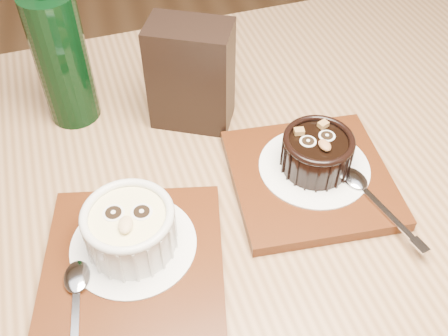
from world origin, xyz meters
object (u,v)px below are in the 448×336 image
object	(u,v)px
condiment_stand	(191,76)
green_bottle	(61,55)
table	(217,262)
ramekin_dark	(317,151)
tray_right	(310,178)
ramekin_white	(130,227)
tray_left	(134,261)

from	to	relation	value
condiment_stand	green_bottle	bearing A→B (deg)	162.97
table	ramekin_dark	xyz separation A→B (m)	(0.13, 0.03, 0.13)
tray_right	condiment_stand	size ratio (longest dim) A/B	1.29
table	green_bottle	size ratio (longest dim) A/B	5.20
condiment_stand	green_bottle	xyz separation A→B (m)	(-0.15, 0.05, 0.02)
ramekin_white	condiment_stand	size ratio (longest dim) A/B	0.66
condiment_stand	ramekin_white	bearing A→B (deg)	-117.42
ramekin_dark	condiment_stand	bearing A→B (deg)	122.79
table	ramekin_white	distance (m)	0.17
table	tray_left	size ratio (longest dim) A/B	7.01
tray_left	ramekin_white	world-z (taller)	ramekin_white
ramekin_white	table	bearing A→B (deg)	27.01
ramekin_white	green_bottle	bearing A→B (deg)	112.58
tray_left	ramekin_white	size ratio (longest dim) A/B	1.95
table	ramekin_dark	distance (m)	0.19
ramekin_dark	ramekin_white	bearing A→B (deg)	-173.04
tray_left	green_bottle	xyz separation A→B (m)	(-0.05, 0.26, 0.09)
tray_right	green_bottle	distance (m)	0.34
tray_left	ramekin_white	distance (m)	0.04
green_bottle	tray_left	bearing A→B (deg)	-79.42
condiment_stand	ramekin_dark	bearing A→B (deg)	-48.84
ramekin_dark	condiment_stand	size ratio (longest dim) A/B	0.58
tray_right	ramekin_dark	world-z (taller)	ramekin_dark
tray_right	table	bearing A→B (deg)	-168.49
ramekin_white	green_bottle	size ratio (longest dim) A/B	0.38
tray_right	green_bottle	world-z (taller)	green_bottle
ramekin_white	ramekin_dark	xyz separation A→B (m)	(0.22, 0.06, -0.00)
table	condiment_stand	distance (m)	0.23
table	ramekin_white	world-z (taller)	ramekin_white
green_bottle	tray_right	bearing A→B (deg)	-35.97
tray_left	table	bearing A→B (deg)	23.30
tray_left	ramekin_white	xyz separation A→B (m)	(0.00, 0.01, 0.04)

